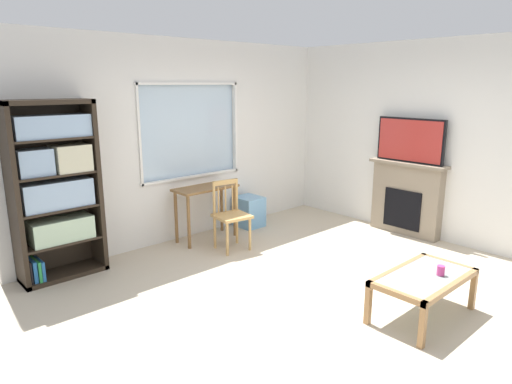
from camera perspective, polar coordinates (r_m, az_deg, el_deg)
ground at (r=4.92m, az=7.90°, el=-12.21°), size 5.87×5.88×0.02m
wall_back_with_window at (r=6.31m, az=-9.10°, el=6.22°), size 4.87×0.15×2.70m
wall_right at (r=6.61m, az=22.38°, el=5.86°), size 0.12×5.08×2.70m
bookshelf at (r=5.34m, az=-24.05°, el=0.84°), size 0.90×0.38×1.96m
desk_under_window at (r=6.21m, az=-6.37°, el=-0.63°), size 0.88×0.40×0.75m
wooden_chair at (r=5.86m, az=-3.23°, el=-2.85°), size 0.47×0.46×0.90m
plastic_drawer_unit at (r=6.84m, az=-0.91°, el=-2.47°), size 0.35×0.40×0.45m
fireplace at (r=6.78m, az=18.44°, el=-0.72°), size 0.26×1.11×1.04m
tv at (r=6.62m, az=18.89°, el=6.19°), size 0.06×0.98×0.61m
coffee_table at (r=4.49m, az=20.42°, el=-10.47°), size 1.03×0.57×0.41m
sippy_cup at (r=4.50m, az=22.30°, el=-9.15°), size 0.07×0.07×0.09m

